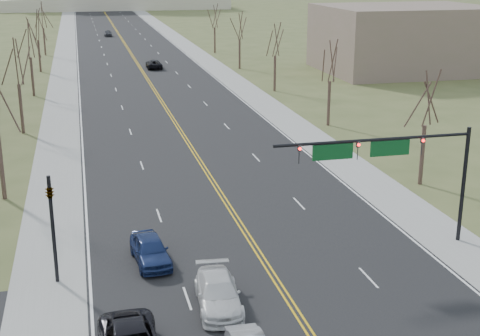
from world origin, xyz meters
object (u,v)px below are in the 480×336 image
car_sb_outer_second (150,250)px  car_far_nb (154,64)px  signal_mast (389,156)px  car_far_sb (108,33)px  signal_left (52,217)px  car_sb_inner_second (218,293)px

car_sb_outer_second → car_far_nb: (8.45, 72.60, -0.08)m
signal_mast → car_sb_outer_second: 14.71m
signal_mast → car_sb_outer_second: bearing=174.9°
car_far_sb → signal_mast: bearing=-86.1°
signal_left → car_far_nb: signal_left is taller
signal_left → car_far_nb: 75.12m
car_sb_inner_second → car_sb_outer_second: 6.53m
signal_left → car_sb_inner_second: bearing=-30.9°
signal_left → car_sb_outer_second: (5.15, 1.22, -2.92)m
car_far_nb → signal_left: bearing=80.3°
car_sb_inner_second → car_far_nb: 78.75m
signal_mast → car_far_sb: bearing=94.6°
car_sb_outer_second → car_far_nb: size_ratio=0.91×
car_sb_inner_second → car_far_sb: car_sb_inner_second is taller
signal_left → car_far_sb: size_ratio=1.47×
signal_mast → signal_left: size_ratio=2.02×
car_far_nb → car_far_sb: size_ratio=1.25×
signal_left → car_sb_inner_second: size_ratio=1.17×
car_far_sb → car_sb_outer_second: bearing=-92.4°
signal_mast → car_far_sb: size_ratio=2.97×
signal_left → car_far_nb: bearing=79.6°
car_sb_outer_second → car_far_nb: bearing=78.0°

